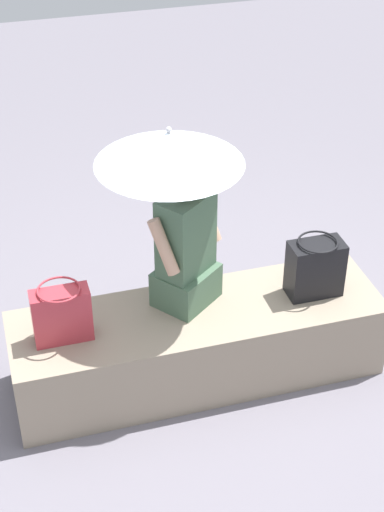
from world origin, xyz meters
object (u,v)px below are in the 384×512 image
at_px(person_seated, 186,245).
at_px(tote_bag_canvas, 62,314).
at_px(parasol, 169,148).
at_px(handbag_black, 315,268).

distance_m(person_seated, tote_bag_canvas, 0.78).
xyz_separation_m(parasol, tote_bag_canvas, (-0.66, -0.17, -0.82)).
height_order(parasol, tote_bag_canvas, parasol).
height_order(parasol, handbag_black, parasol).
xyz_separation_m(parasol, handbag_black, (0.82, -0.16, -0.81)).
xyz_separation_m(person_seated, tote_bag_canvas, (-0.74, -0.14, -0.22)).
relative_size(person_seated, handbag_black, 2.47).
relative_size(parasol, handbag_black, 3.05).
relative_size(person_seated, tote_bag_canvas, 2.64).
bearing_deg(person_seated, tote_bag_canvas, -168.97).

